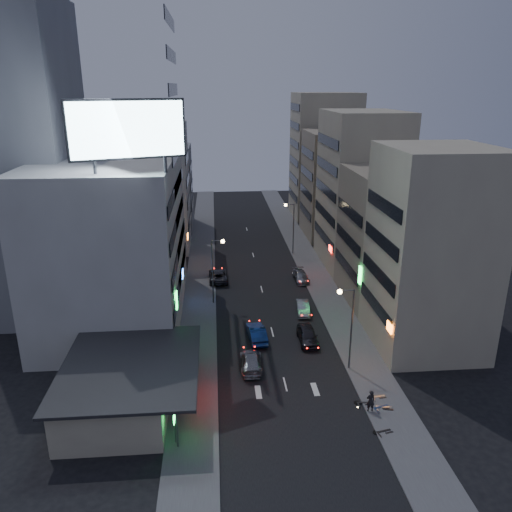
{
  "coord_description": "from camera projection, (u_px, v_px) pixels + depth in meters",
  "views": [
    {
      "loc": [
        -5.84,
        -33.95,
        25.18
      ],
      "look_at": [
        -1.24,
        20.19,
        6.61
      ],
      "focal_mm": 35.0,
      "sensor_mm": 36.0,
      "label": 1
    }
  ],
  "objects": [
    {
      "name": "scooter_silver_a",
      "position": [
        393.0,
        401.0,
        40.89
      ],
      "size": [
        1.01,
        2.05,
        1.2
      ],
      "primitive_type": null,
      "rotation": [
        0.0,
        0.0,
        1.38
      ],
      "color": "silver",
      "rests_on": "sidewalk_right"
    },
    {
      "name": "parked_car_left",
      "position": [
        218.0,
        275.0,
        67.79
      ],
      "size": [
        2.58,
        5.41,
        1.49
      ],
      "primitive_type": "imported",
      "rotation": [
        0.0,
        0.0,
        3.16
      ],
      "color": "#2C2B31",
      "rests_on": "ground"
    },
    {
      "name": "far_left_a",
      "position": [
        153.0,
        188.0,
        78.58
      ],
      "size": [
        11.0,
        10.0,
        20.0
      ],
      "primitive_type": "cube",
      "color": "#B5B4B0",
      "rests_on": "ground"
    },
    {
      "name": "ground",
      "position": [
        292.0,
        412.0,
        40.62
      ],
      "size": [
        180.0,
        180.0,
        0.0
      ],
      "primitive_type": "plane",
      "color": "black",
      "rests_on": "ground"
    },
    {
      "name": "shophouse_near",
      "position": [
        430.0,
        251.0,
        48.49
      ],
      "size": [
        10.0,
        11.0,
        20.0
      ],
      "primitive_type": "cube",
      "color": "tan",
      "rests_on": "ground"
    },
    {
      "name": "sidewalk_right",
      "position": [
        316.0,
        276.0,
        69.53
      ],
      "size": [
        4.0,
        120.0,
        0.12
      ],
      "primitive_type": "cube",
      "color": "#4C4C4F",
      "rests_on": "ground"
    },
    {
      "name": "parked_car_right_near",
      "position": [
        308.0,
        335.0,
        51.45
      ],
      "size": [
        1.88,
        4.63,
        1.57
      ],
      "primitive_type": "imported",
      "rotation": [
        0.0,
        0.0,
        -0.01
      ],
      "color": "#27272C",
      "rests_on": "ground"
    },
    {
      "name": "white_building",
      "position": [
        115.0,
        240.0,
        55.21
      ],
      "size": [
        14.0,
        24.0,
        18.0
      ],
      "primitive_type": "cube",
      "color": "#B5B4B0",
      "rests_on": "ground"
    },
    {
      "name": "scooter_silver_b",
      "position": [
        385.0,
        389.0,
        42.5
      ],
      "size": [
        0.82,
        1.84,
        1.09
      ],
      "primitive_type": null,
      "rotation": [
        0.0,
        0.0,
        1.7
      ],
      "color": "#A2A6AA",
      "rests_on": "sidewalk_right"
    },
    {
      "name": "person",
      "position": [
        371.0,
        401.0,
        40.26
      ],
      "size": [
        0.7,
        0.47,
        1.89
      ],
      "primitive_type": "imported",
      "rotation": [
        0.0,
        0.0,
        3.17
      ],
      "color": "black",
      "rests_on": "sidewalk_right"
    },
    {
      "name": "scooter_blue",
      "position": [
        387.0,
        398.0,
        41.2
      ],
      "size": [
        1.16,
        2.09,
        1.21
      ],
      "primitive_type": null,
      "rotation": [
        0.0,
        0.0,
        1.84
      ],
      "color": "navy",
      "rests_on": "sidewalk_right"
    },
    {
      "name": "parked_car_right_mid",
      "position": [
        303.0,
        308.0,
        58.07
      ],
      "size": [
        1.76,
        4.13,
        1.33
      ],
      "primitive_type": "imported",
      "rotation": [
        0.0,
        0.0,
        -0.09
      ],
      "color": "#ADAEB5",
      "rests_on": "ground"
    },
    {
      "name": "street_lamp_right_near",
      "position": [
        348.0,
        317.0,
        45.02
      ],
      "size": [
        1.6,
        0.44,
        8.02
      ],
      "color": "#595B60",
      "rests_on": "sidewalk_right"
    },
    {
      "name": "road_car_blue",
      "position": [
        257.0,
        333.0,
        51.9
      ],
      "size": [
        2.07,
        4.93,
        1.58
      ],
      "primitive_type": "imported",
      "rotation": [
        0.0,
        0.0,
        3.22
      ],
      "color": "navy",
      "rests_on": "ground"
    },
    {
      "name": "shophouse_far",
      "position": [
        360.0,
        191.0,
        71.27
      ],
      "size": [
        10.0,
        14.0,
        22.0
      ],
      "primitive_type": "cube",
      "color": "tan",
      "rests_on": "ground"
    },
    {
      "name": "billboard",
      "position": [
        127.0,
        130.0,
        41.98
      ],
      "size": [
        9.52,
        3.75,
        6.2
      ],
      "rotation": [
        0.0,
        0.0,
        0.35
      ],
      "color": "#595B60",
      "rests_on": "white_building"
    },
    {
      "name": "far_left_b",
      "position": [
        159.0,
        187.0,
        91.6
      ],
      "size": [
        12.0,
        10.0,
        15.0
      ],
      "primitive_type": "cube",
      "color": "gray",
      "rests_on": "ground"
    },
    {
      "name": "far_right_a",
      "position": [
        338.0,
        185.0,
        86.1
      ],
      "size": [
        11.0,
        12.0,
        18.0
      ],
      "primitive_type": "cube",
      "color": "gray",
      "rests_on": "ground"
    },
    {
      "name": "far_right_b",
      "position": [
        324.0,
        156.0,
        98.37
      ],
      "size": [
        12.0,
        12.0,
        24.0
      ],
      "primitive_type": "cube",
      "color": "tan",
      "rests_on": "ground"
    },
    {
      "name": "street_lamp_right_far",
      "position": [
        291.0,
        221.0,
        77.08
      ],
      "size": [
        1.6,
        0.44,
        8.02
      ],
      "color": "#595B60",
      "rests_on": "sidewalk_right"
    },
    {
      "name": "food_court",
      "position": [
        121.0,
        385.0,
        40.75
      ],
      "size": [
        11.0,
        13.0,
        3.88
      ],
      "color": "tan",
      "rests_on": "ground"
    },
    {
      "name": "scooter_black_b",
      "position": [
        372.0,
        396.0,
        41.56
      ],
      "size": [
        0.73,
        1.87,
        1.12
      ],
      "primitive_type": null,
      "rotation": [
        0.0,
        0.0,
        1.5
      ],
      "color": "black",
      "rests_on": "sidewalk_right"
    },
    {
      "name": "parked_car_right_far",
      "position": [
        301.0,
        276.0,
        67.72
      ],
      "size": [
        1.96,
        4.54,
        1.3
      ],
      "primitive_type": "imported",
      "rotation": [
        0.0,
        0.0,
        0.03
      ],
      "color": "gray",
      "rests_on": "ground"
    },
    {
      "name": "road_car_silver",
      "position": [
        251.0,
        361.0,
        46.73
      ],
      "size": [
        2.17,
        4.94,
        1.41
      ],
      "primitive_type": "imported",
      "rotation": [
        0.0,
        0.0,
        3.1
      ],
      "color": "gray",
      "rests_on": "ground"
    },
    {
      "name": "scooter_black_a",
      "position": [
        390.0,
        423.0,
        38.3
      ],
      "size": [
        0.99,
        1.88,
        1.1
      ],
      "primitive_type": null,
      "rotation": [
        0.0,
        0.0,
        1.8
      ],
      "color": "black",
      "rests_on": "sidewalk_right"
    },
    {
      "name": "shophouse_mid",
      "position": [
        393.0,
        236.0,
        60.02
      ],
      "size": [
        11.0,
        12.0,
        16.0
      ],
      "primitive_type": "cube",
      "color": "gray",
      "rests_on": "ground"
    },
    {
      "name": "sidewalk_left",
      "position": [
        201.0,
        279.0,
        68.25
      ],
      "size": [
        4.0,
        120.0,
        0.12
      ],
      "primitive_type": "cube",
      "color": "#4C4C4F",
      "rests_on": "ground"
    },
    {
      "name": "grey_tower",
      "position": [
        29.0,
        164.0,
        54.73
      ],
      "size": [
        10.0,
        14.0,
        34.0
      ],
      "primitive_type": "cube",
      "color": "gray",
      "rests_on": "ground"
    },
    {
      "name": "street_lamp_left",
      "position": [
        216.0,
        262.0,
        59.16
      ],
      "size": [
        1.6,
        0.44,
        8.02
      ],
      "color": "#595B60",
      "rests_on": "sidewalk_left"
    }
  ]
}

